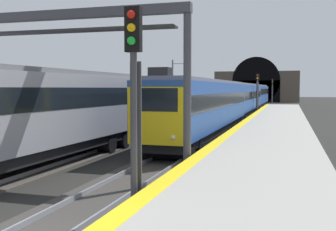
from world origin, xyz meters
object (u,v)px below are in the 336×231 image
(train_main_approaching, at_px, (242,98))
(railway_signal_far, at_px, (272,89))
(train_adjacent_platform, at_px, (160,100))
(railway_signal_mid, at_px, (257,92))
(catenary_mast_far, at_px, (173,84))
(overhead_signal_gantry, at_px, (77,49))
(railway_signal_near, at_px, (134,96))

(train_main_approaching, height_order, railway_signal_far, railway_signal_far)
(train_main_approaching, bearing_deg, train_adjacent_platform, -16.33)
(train_adjacent_platform, height_order, railway_signal_mid, train_adjacent_platform)
(train_adjacent_platform, distance_m, railway_signal_far, 59.87)
(railway_signal_far, distance_m, catenary_mast_far, 33.56)
(overhead_signal_gantry, bearing_deg, catenary_mast_far, 11.36)
(train_main_approaching, xyz_separation_m, railway_signal_near, (-39.54, -1.80, 0.95))
(railway_signal_near, relative_size, railway_signal_mid, 1.05)
(catenary_mast_far, bearing_deg, railway_signal_mid, -132.83)
(railway_signal_far, xyz_separation_m, catenary_mast_far, (-30.62, 13.72, 0.72))
(catenary_mast_far, bearing_deg, overhead_signal_gantry, -168.64)
(train_main_approaching, relative_size, catenary_mast_far, 8.28)
(railway_signal_near, xyz_separation_m, catenary_mast_far, (52.25, 13.72, 0.79))
(train_main_approaching, height_order, railway_signal_mid, railway_signal_mid)
(railway_signal_near, height_order, catenary_mast_far, catenary_mast_far)
(railway_signal_near, xyz_separation_m, overhead_signal_gantry, (5.08, 4.25, 1.69))
(railway_signal_near, xyz_separation_m, railway_signal_mid, (39.52, -0.00, -0.23))
(railway_signal_mid, relative_size, overhead_signal_gantry, 0.57)
(train_adjacent_platform, height_order, railway_signal_far, railway_signal_far)
(train_adjacent_platform, height_order, catenary_mast_far, catenary_mast_far)
(train_main_approaching, relative_size, train_adjacent_platform, 1.10)
(train_main_approaching, xyz_separation_m, overhead_signal_gantry, (-34.46, 2.45, 2.64))
(train_adjacent_platform, bearing_deg, railway_signal_near, -162.41)
(railway_signal_far, bearing_deg, overhead_signal_gantry, -3.13)
(railway_signal_near, distance_m, catenary_mast_far, 54.02)
(overhead_signal_gantry, bearing_deg, train_adjacent_platform, 7.63)
(overhead_signal_gantry, bearing_deg, train_main_approaching, -4.07)
(railway_signal_near, relative_size, overhead_signal_gantry, 0.59)
(railway_signal_near, relative_size, catenary_mast_far, 0.68)
(railway_signal_mid, distance_m, overhead_signal_gantry, 34.76)
(railway_signal_mid, relative_size, railway_signal_far, 0.93)
(railway_signal_mid, distance_m, railway_signal_far, 43.34)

